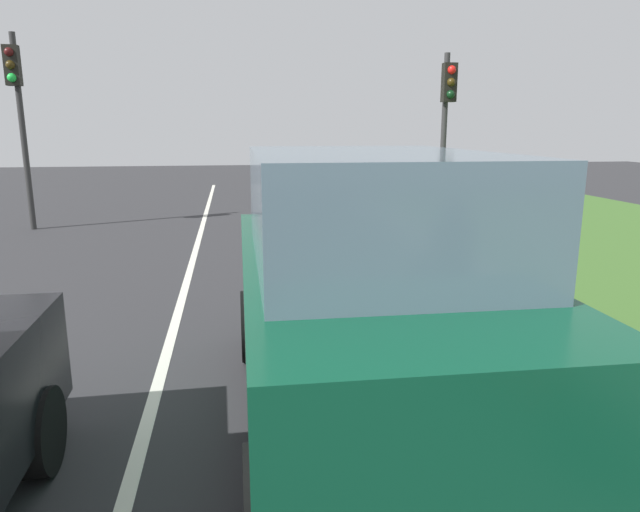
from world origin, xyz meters
TOP-DOWN VIEW (x-y plane):
  - ground_plane at (0.00, 14.00)m, footprint 60.00×60.00m
  - lane_line_center at (-0.70, 14.00)m, footprint 0.12×32.00m
  - lane_line_right_edge at (3.60, 14.00)m, footprint 0.12×32.00m
  - curb_right at (4.10, 14.00)m, footprint 0.24×48.00m
  - car_suv_ahead at (1.09, 8.62)m, footprint 2.02×4.53m
  - traffic_light_near_right at (5.31, 17.99)m, footprint 0.32×0.50m
  - traffic_light_overhead_left at (-4.83, 19.12)m, footprint 0.32×0.50m

SIDE VIEW (x-z plane):
  - ground_plane at x=0.00m, z-range 0.00..0.00m
  - lane_line_center at x=-0.70m, z-range 0.00..0.01m
  - lane_line_right_edge at x=3.60m, z-range 0.00..0.01m
  - curb_right at x=4.10m, z-range 0.00..0.12m
  - car_suv_ahead at x=1.09m, z-range 0.03..2.31m
  - traffic_light_near_right at x=5.31m, z-range 0.74..4.97m
  - traffic_light_overhead_left at x=-4.83m, z-range 0.79..5.41m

